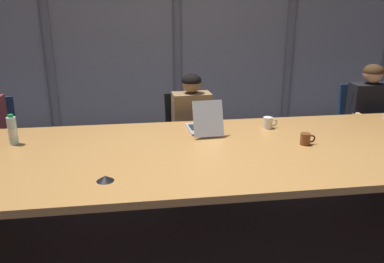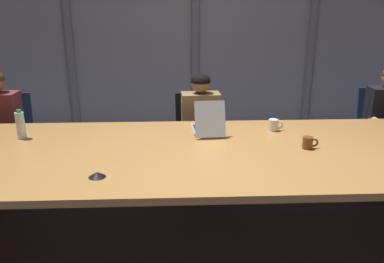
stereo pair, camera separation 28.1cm
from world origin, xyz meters
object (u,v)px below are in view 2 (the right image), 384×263
(office_chair_left_end, at_px, (11,151))
(office_chair_left_mid, at_px, (198,149))
(coffee_mug_near, at_px, (274,125))
(coffee_mug_far, at_px, (308,143))
(water_bottle_primary, at_px, (21,126))
(office_chair_center, at_px, (378,145))
(conference_mic_left_side, at_px, (97,175))
(person_left_mid, at_px, (201,125))
(laptop_left_mid, at_px, (207,126))

(office_chair_left_end, distance_m, office_chair_left_mid, 1.94)
(coffee_mug_near, bearing_deg, office_chair_left_end, 164.94)
(office_chair_left_end, distance_m, coffee_mug_far, 2.96)
(water_bottle_primary, distance_m, coffee_mug_far, 2.27)
(office_chair_center, distance_m, conference_mic_left_side, 3.14)
(coffee_mug_far, bearing_deg, conference_mic_left_side, -163.51)
(person_left_mid, xyz_separation_m, coffee_mug_far, (0.74, -0.97, 0.15))
(person_left_mid, height_order, coffee_mug_near, person_left_mid)
(office_chair_left_mid, bearing_deg, office_chair_center, 83.57)
(water_bottle_primary, relative_size, conference_mic_left_side, 2.19)
(conference_mic_left_side, bearing_deg, laptop_left_mid, 48.28)
(office_chair_center, bearing_deg, conference_mic_left_side, -56.68)
(coffee_mug_near, bearing_deg, laptop_left_mid, -177.86)
(person_left_mid, bearing_deg, conference_mic_left_side, -31.01)
(laptop_left_mid, xyz_separation_m, coffee_mug_near, (0.57, 0.02, -0.01))
(water_bottle_primary, height_order, coffee_mug_far, water_bottle_primary)
(office_chair_left_end, relative_size, coffee_mug_near, 7.08)
(person_left_mid, bearing_deg, water_bottle_primary, -69.70)
(office_chair_left_mid, bearing_deg, coffee_mug_near, 35.00)
(laptop_left_mid, xyz_separation_m, office_chair_center, (1.91, 0.71, -0.47))
(office_chair_left_mid, distance_m, conference_mic_left_side, 1.79)
(laptop_left_mid, distance_m, coffee_mug_far, 0.84)
(office_chair_center, bearing_deg, office_chair_left_end, -87.01)
(laptop_left_mid, relative_size, conference_mic_left_side, 3.88)
(laptop_left_mid, height_order, office_chair_center, laptop_left_mid)
(office_chair_left_end, xyz_separation_m, coffee_mug_near, (2.55, -0.69, 0.47))
(water_bottle_primary, bearing_deg, coffee_mug_far, -8.34)
(office_chair_left_mid, height_order, coffee_mug_near, office_chair_left_mid)
(office_chair_left_end, xyz_separation_m, office_chair_center, (3.89, 0.00, 0.01))
(coffee_mug_near, bearing_deg, water_bottle_primary, -176.93)
(person_left_mid, xyz_separation_m, conference_mic_left_side, (-0.76, -1.41, 0.12))
(office_chair_center, height_order, coffee_mug_near, office_chair_center)
(laptop_left_mid, height_order, coffee_mug_far, laptop_left_mid)
(office_chair_left_end, bearing_deg, office_chair_center, 80.09)
(coffee_mug_near, bearing_deg, conference_mic_left_side, -146.66)
(laptop_left_mid, height_order, office_chair_left_end, laptop_left_mid)
(office_chair_left_end, bearing_deg, person_left_mid, 75.52)
(water_bottle_primary, bearing_deg, coffee_mug_near, 3.07)
(office_chair_left_end, bearing_deg, coffee_mug_far, 57.41)
(office_chair_center, height_order, conference_mic_left_side, office_chair_center)
(water_bottle_primary, xyz_separation_m, conference_mic_left_side, (0.75, -0.77, -0.09))
(conference_mic_left_side, bearing_deg, water_bottle_primary, 134.00)
(office_chair_left_mid, xyz_separation_m, coffee_mug_near, (0.61, -0.69, 0.47))
(coffee_mug_near, distance_m, coffee_mug_far, 0.47)
(water_bottle_primary, distance_m, coffee_mug_near, 2.09)
(person_left_mid, bearing_deg, coffee_mug_far, 34.44)
(person_left_mid, bearing_deg, coffee_mug_near, 45.04)
(coffee_mug_far, bearing_deg, water_bottle_primary, 171.66)
(office_chair_left_mid, distance_m, coffee_mug_near, 1.03)
(office_chair_center, height_order, water_bottle_primary, water_bottle_primary)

